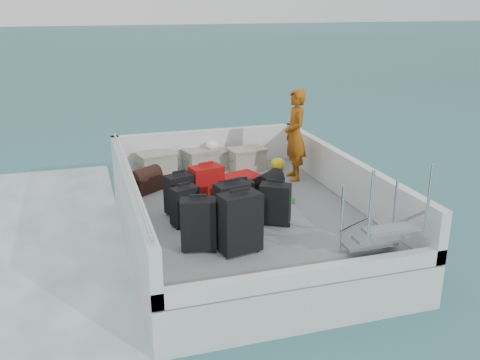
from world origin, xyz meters
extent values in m
plane|color=#16464E|center=(0.00, 0.00, 0.00)|extent=(160.00, 160.00, 0.00)
cube|color=silver|center=(0.00, 0.00, 0.30)|extent=(3.60, 5.00, 0.60)
cube|color=gray|center=(0.00, 0.00, 0.61)|extent=(3.30, 4.70, 0.02)
cube|color=silver|center=(-1.73, 0.00, 0.97)|extent=(0.14, 5.00, 0.70)
cube|color=silver|center=(1.73, 0.00, 0.97)|extent=(0.14, 5.00, 0.70)
cube|color=silver|center=(0.00, 2.43, 0.97)|extent=(3.60, 0.14, 0.70)
cube|color=silver|center=(0.00, -2.43, 0.72)|extent=(3.60, 0.14, 0.20)
cylinder|color=silver|center=(-1.73, 0.00, 1.37)|extent=(0.04, 4.80, 0.04)
cube|color=black|center=(-0.99, -1.21, 0.97)|extent=(0.50, 0.35, 0.70)
cube|color=black|center=(-1.01, -0.37, 0.91)|extent=(0.44, 0.34, 0.58)
cube|color=black|center=(-0.98, 0.10, 0.93)|extent=(0.48, 0.38, 0.61)
cube|color=black|center=(-0.50, -1.42, 1.02)|extent=(0.57, 0.40, 0.79)
cube|color=black|center=(-0.40, -0.72, 0.96)|extent=(0.51, 0.36, 0.68)
cube|color=#9A0C0B|center=(-0.54, 0.20, 0.96)|extent=(0.54, 0.39, 0.67)
cube|color=black|center=(0.24, -0.70, 0.92)|extent=(0.50, 0.44, 0.60)
cube|color=black|center=(-0.12, -0.22, 0.88)|extent=(0.38, 0.23, 0.52)
cube|color=#9A0C0B|center=(0.10, 0.68, 0.77)|extent=(0.88, 0.72, 0.30)
cube|color=gray|center=(-1.03, 2.11, 0.81)|extent=(0.73, 0.58, 0.39)
cube|color=gray|center=(-0.17, 2.20, 0.80)|extent=(0.69, 0.56, 0.36)
cube|color=gray|center=(0.05, 2.20, 0.78)|extent=(0.57, 0.41, 0.32)
cube|color=gray|center=(0.66, 1.93, 0.81)|extent=(0.69, 0.51, 0.39)
ellipsoid|color=yellow|center=(1.23, 1.75, 0.73)|extent=(0.28, 0.26, 0.22)
ellipsoid|color=white|center=(0.05, 2.20, 1.03)|extent=(0.24, 0.24, 0.18)
imported|color=#C56412|center=(1.30, 1.13, 1.43)|extent=(0.45, 0.64, 1.62)
camera|label=1|loc=(-2.34, -7.36, 3.69)|focal=40.00mm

